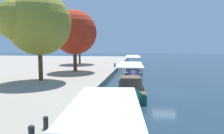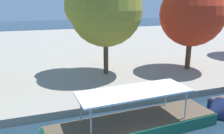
% 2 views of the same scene
% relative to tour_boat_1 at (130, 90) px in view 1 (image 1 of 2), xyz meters
% --- Properties ---
extents(ground_plane, '(220.00, 220.00, 0.00)m').
position_rel_tour_boat_1_xyz_m(ground_plane, '(0.71, -3.69, -0.31)').
color(ground_plane, '#1E3342').
extents(tour_boat_1, '(13.26, 3.38, 4.07)m').
position_rel_tour_boat_1_xyz_m(tour_boat_1, '(0.00, 0.00, 0.00)').
color(tour_boat_1, '#14513D').
rests_on(tour_boat_1, ground_plane).
extents(tour_boat_2, '(15.17, 3.32, 4.01)m').
position_rel_tour_boat_1_xyz_m(tour_boat_2, '(14.22, 0.26, 0.11)').
color(tour_boat_2, navy).
rests_on(tour_boat_2, ground_plane).
extents(mooring_bollard_0, '(0.31, 0.31, 0.77)m').
position_rel_tour_boat_1_xyz_m(mooring_bollard_0, '(-13.96, 3.90, 0.74)').
color(mooring_bollard_0, '#2D2D33').
rests_on(mooring_bollard_0, dock_promenade).
extents(mooring_bollard_1, '(0.32, 0.32, 0.83)m').
position_rel_tour_boat_1_xyz_m(mooring_bollard_1, '(20.47, 4.14, 0.77)').
color(mooring_bollard_1, '#2D2D33').
rests_on(mooring_bollard_1, dock_promenade).
extents(mooring_bollard_2, '(0.29, 0.29, 0.67)m').
position_rel_tour_boat_1_xyz_m(mooring_bollard_2, '(-12.37, 3.92, 0.68)').
color(mooring_bollard_2, '#2D2D33').
rests_on(mooring_bollard_2, dock_promenade).
extents(tree_1, '(7.75, 7.75, 11.15)m').
position_rel_tour_boat_1_xyz_m(tree_1, '(27.03, 13.42, 7.80)').
color(tree_1, '#4C3823').
rests_on(tree_1, dock_promenade).
extents(tree_3, '(8.04, 8.25, 11.01)m').
position_rel_tour_boat_1_xyz_m(tree_3, '(2.31, 11.61, 7.39)').
color(tree_3, '#4C3823').
rests_on(tree_3, dock_promenade).
extents(tree_4, '(7.43, 7.43, 10.26)m').
position_rel_tour_boat_1_xyz_m(tree_4, '(12.64, 9.87, 6.81)').
color(tree_4, '#4C3823').
rests_on(tree_4, dock_promenade).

